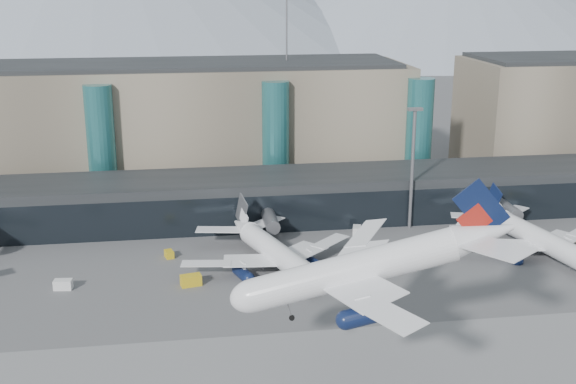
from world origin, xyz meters
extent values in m
plane|color=#515154|center=(0.00, 0.00, 0.00)|extent=(900.00, 900.00, 0.00)
cube|color=black|center=(0.00, 58.00, 5.00)|extent=(170.00, 18.00, 10.00)
cube|color=black|center=(0.00, 49.10, 4.00)|extent=(170.00, 0.40, 8.00)
cylinder|color=slate|center=(0.00, 47.00, 4.20)|extent=(2.80, 14.00, 2.80)
cube|color=slate|center=(0.00, 47.00, 1.20)|extent=(1.20, 1.20, 2.40)
cylinder|color=slate|center=(50.00, 47.00, 4.20)|extent=(2.80, 14.00, 2.80)
cube|color=slate|center=(50.00, 47.00, 1.20)|extent=(1.20, 1.20, 2.40)
cube|color=gray|center=(-25.00, 90.00, 15.00)|extent=(130.00, 30.00, 30.00)
cube|color=black|center=(-25.00, 90.00, 30.50)|extent=(123.50, 28.00, 1.00)
cylinder|color=#286C70|center=(-35.00, 74.00, 14.00)|extent=(6.40, 6.40, 28.00)
cylinder|color=#286C70|center=(5.00, 74.00, 14.00)|extent=(6.40, 6.40, 28.00)
cylinder|color=#286C70|center=(40.00, 74.00, 14.00)|extent=(6.40, 6.40, 28.00)
cylinder|color=slate|center=(10.00, 90.00, 38.00)|extent=(0.40, 0.40, 16.00)
cylinder|color=slate|center=(30.00, 48.00, 12.50)|extent=(0.70, 0.70, 25.00)
cube|color=slate|center=(30.00, 48.00, 25.30)|extent=(3.00, 1.20, 0.60)
cylinder|color=white|center=(4.67, -12.42, 18.62)|extent=(25.37, 7.82, 4.15)
ellipsoid|color=white|center=(-7.71, -10.56, 18.62)|extent=(6.36, 4.96, 4.15)
cone|color=white|center=(20.58, -14.81, 18.83)|extent=(7.69, 5.16, 4.15)
cube|color=white|center=(5.11, -21.53, 17.94)|extent=(10.90, 18.87, 0.21)
cylinder|color=#0D173A|center=(4.01, -19.20, 15.82)|extent=(5.29, 3.00, 2.28)
cube|color=white|center=(19.84, -19.77, 19.04)|extent=(6.47, 9.96, 0.17)
cube|color=white|center=(7.76, -3.85, 17.94)|extent=(14.95, 18.26, 0.21)
cylinder|color=#0D173A|center=(6.03, -5.76, 15.82)|extent=(5.29, 3.00, 2.28)
cube|color=white|center=(21.32, -9.86, 19.04)|extent=(8.41, 9.60, 0.17)
cube|color=#0D173A|center=(20.93, -14.87, 22.15)|extent=(6.16, 1.17, 7.30)
cube|color=#A01C13|center=(19.87, -14.71, 20.90)|extent=(4.14, 0.90, 3.99)
cylinder|color=slate|center=(-4.00, -11.12, 15.93)|extent=(0.17, 0.17, 3.32)
cylinder|color=black|center=(-4.00, -11.12, 14.47)|extent=(0.77, 0.37, 0.74)
cylinder|color=black|center=(5.36, -15.04, 14.47)|extent=(0.99, 0.50, 0.95)
cylinder|color=black|center=(6.10, -10.12, 14.47)|extent=(0.99, 0.50, 0.95)
cylinder|color=white|center=(-1.39, 31.00, 4.51)|extent=(11.53, 24.46, 4.05)
ellipsoid|color=white|center=(2.46, 19.41, 4.51)|extent=(5.63, 6.65, 4.05)
cone|color=white|center=(-6.33, 45.90, 4.71)|extent=(6.04, 7.90, 4.05)
cube|color=white|center=(6.35, 35.40, 3.84)|extent=(16.76, 16.29, 0.20)
cylinder|color=#0D173A|center=(4.80, 33.42, 1.78)|extent=(3.65, 5.34, 2.23)
cube|color=white|center=(-1.69, 47.44, 4.91)|extent=(8.79, 8.97, 0.16)
cube|color=white|center=(-10.22, 29.91, 3.84)|extent=(18.02, 7.92, 0.20)
cylinder|color=#0D173A|center=(-7.79, 29.25, 1.78)|extent=(3.65, 5.34, 2.23)
cube|color=white|center=(-10.96, 44.37, 4.91)|extent=(9.53, 4.96, 0.16)
cube|color=slate|center=(-6.44, 46.24, 7.95)|extent=(2.13, 5.81, 7.12)
cube|color=white|center=(-6.11, 45.24, 6.74)|extent=(1.54, 3.93, 3.90)
cylinder|color=slate|center=(1.30, 22.89, 1.88)|extent=(0.16, 0.16, 3.24)
cylinder|color=black|center=(1.30, 22.89, 0.46)|extent=(0.47, 0.76, 0.72)
cylinder|color=black|center=(0.59, 32.76, 0.46)|extent=(0.63, 0.99, 0.92)
cylinder|color=black|center=(-4.02, 31.23, 0.46)|extent=(0.63, 0.99, 0.92)
cylinder|color=white|center=(49.16, 31.00, 4.44)|extent=(8.44, 24.37, 3.98)
cone|color=white|center=(46.25, 46.18, 4.64)|extent=(5.21, 7.50, 3.98)
cube|color=white|center=(57.27, 34.31, 3.78)|extent=(17.34, 14.79, 0.20)
cylinder|color=#0D173A|center=(55.50, 32.57, 1.75)|extent=(3.06, 5.14, 2.19)
cube|color=white|center=(50.97, 47.09, 4.84)|extent=(9.11, 8.28, 0.16)
cube|color=white|center=(40.40, 31.07, 3.78)|extent=(18.08, 9.86, 0.20)
cylinder|color=#0D173A|center=(42.69, 30.11, 1.75)|extent=(3.06, 5.14, 2.19)
cube|color=white|center=(41.52, 45.27, 4.84)|extent=(9.55, 5.91, 0.16)
cube|color=#0D173A|center=(46.18, 46.52, 7.83)|extent=(1.36, 5.89, 7.01)
cube|color=white|center=(46.38, 45.51, 6.63)|extent=(1.02, 3.96, 3.83)
cylinder|color=slate|center=(50.75, 22.73, 1.85)|extent=(0.16, 0.16, 3.19)
cylinder|color=black|center=(50.75, 22.73, 0.45)|extent=(0.38, 0.74, 0.71)
cylinder|color=black|center=(51.31, 32.46, 0.45)|extent=(0.52, 0.96, 0.91)
cylinder|color=black|center=(46.62, 31.56, 0.45)|extent=(0.52, 0.96, 0.91)
cube|color=silver|center=(-37.73, 26.23, 0.84)|extent=(3.16, 1.99, 1.69)
cube|color=gold|center=(-20.10, 38.30, 0.67)|extent=(1.97, 2.62, 1.35)
cube|color=silver|center=(18.01, 45.61, 0.85)|extent=(2.35, 3.31, 1.71)
cube|color=silver|center=(31.14, 32.74, 0.60)|extent=(2.34, 2.26, 1.20)
cube|color=gold|center=(-16.30, 24.55, 0.96)|extent=(3.78, 2.51, 1.92)
camera|label=1|loc=(-16.77, -90.69, 50.27)|focal=45.00mm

